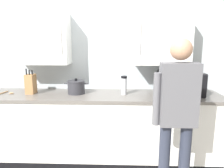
{
  "coord_description": "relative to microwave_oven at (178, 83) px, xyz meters",
  "views": [
    {
      "loc": [
        0.25,
        -1.93,
        1.6
      ],
      "look_at": [
        0.15,
        0.72,
        1.08
      ],
      "focal_mm": 33.48,
      "sensor_mm": 36.0,
      "label": 1
    }
  ],
  "objects": [
    {
      "name": "microwave_oven",
      "position": [
        0.0,
        0.0,
        0.0
      ],
      "size": [
        0.55,
        0.8,
        0.3
      ],
      "color": "black",
      "rests_on": "counter_unit"
    },
    {
      "name": "thermos_flask",
      "position": [
        -0.72,
        -0.04,
        -0.02
      ],
      "size": [
        0.08,
        0.08,
        0.25
      ],
      "color": "#B7BABF",
      "rests_on": "counter_unit"
    },
    {
      "name": "stock_pot",
      "position": [
        -1.36,
        -0.01,
        -0.06
      ],
      "size": [
        0.33,
        0.23,
        0.21
      ],
      "color": "#2D2D33",
      "rests_on": "counter_unit"
    },
    {
      "name": "person_figure",
      "position": [
        -0.22,
        -0.82,
        -0.1
      ],
      "size": [
        0.51,
        0.62,
        1.64
      ],
      "color": "#282D3D",
      "rests_on": "ground_plane"
    },
    {
      "name": "wooden_spoon",
      "position": [
        -2.29,
        -0.04,
        -0.14
      ],
      "size": [
        0.18,
        0.19,
        0.02
      ],
      "color": "tan",
      "rests_on": "counter_unit"
    },
    {
      "name": "counter_unit",
      "position": [
        -1.02,
        -0.04,
        -0.61
      ],
      "size": [
        3.21,
        0.69,
        0.93
      ],
      "color": "white",
      "rests_on": "ground_plane"
    },
    {
      "name": "knife_block",
      "position": [
        -1.97,
        -0.01,
        -0.02
      ],
      "size": [
        0.11,
        0.15,
        0.34
      ],
      "color": "#A37547",
      "rests_on": "counter_unit"
    },
    {
      "name": "back_wall_tiled",
      "position": [
        -1.02,
        0.31,
        0.39
      ],
      "size": [
        4.37,
        0.44,
        2.85
      ],
      "color": "#B2BCC1",
      "rests_on": "ground_plane"
    }
  ]
}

